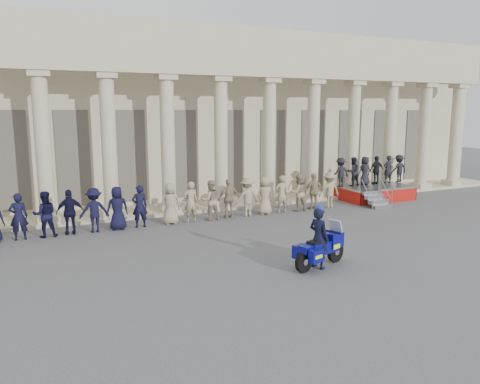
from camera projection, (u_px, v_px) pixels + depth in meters
The scene contains 6 objects.
ground at pixel (280, 259), 15.06m from camera, with size 90.00×90.00×0.00m, color #4C4C4F.
building at pixel (156, 114), 27.45m from camera, with size 40.00×12.50×9.00m.
officer_rank at pixel (111, 209), 18.56m from camera, with size 22.07×0.67×1.76m.
reviewing_stand at pixel (370, 176), 25.14m from camera, with size 4.99×3.71×2.29m.
motorcycle at pixel (321, 248), 14.23m from camera, with size 2.11×1.13×1.38m.
rider at pixel (319, 237), 14.09m from camera, with size 0.62×0.78×1.96m.
Camera 1 is at (-7.28, -12.56, 4.73)m, focal length 35.00 mm.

